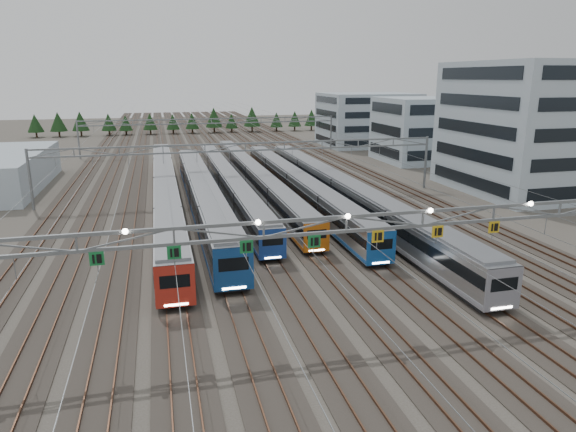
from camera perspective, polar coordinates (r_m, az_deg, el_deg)
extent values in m
plane|color=#47423A|center=(36.91, 6.16, -11.84)|extent=(400.00, 400.00, 0.00)
cube|color=#2D2823|center=(132.31, -9.07, 7.76)|extent=(54.00, 260.00, 0.08)
cube|color=brown|center=(132.48, -20.18, 7.09)|extent=(0.08, 260.00, 0.16)
cube|color=brown|center=(136.93, 1.70, 8.24)|extent=(0.08, 260.00, 0.16)
cube|color=brown|center=(132.23, -9.38, 7.79)|extent=(0.08, 260.00, 0.16)
cube|color=brown|center=(132.36, -8.76, 7.83)|extent=(0.08, 260.00, 0.16)
cube|color=black|center=(71.35, -13.41, 1.57)|extent=(2.44, 67.44, 0.37)
cube|color=#A3A6AA|center=(70.97, -13.49, 2.97)|extent=(2.87, 68.81, 3.22)
cube|color=black|center=(70.89, -13.51, 3.28)|extent=(2.93, 68.47, 0.97)
cube|color=red|center=(71.26, -13.43, 1.91)|extent=(2.92, 68.47, 0.36)
cube|color=slate|center=(70.64, -13.58, 4.33)|extent=(2.58, 67.44, 0.26)
cube|color=red|center=(37.99, -12.43, -7.63)|extent=(2.89, 0.12, 3.22)
cube|color=black|center=(37.82, -12.46, -7.11)|extent=(2.15, 0.10, 0.97)
cube|color=white|center=(38.50, -12.31, -9.60)|extent=(1.72, 0.06, 0.15)
cube|color=black|center=(66.49, -9.44, 0.81)|extent=(2.66, 53.61, 0.40)
cube|color=#A3A6AA|center=(66.04, -9.51, 2.45)|extent=(3.13, 54.71, 3.52)
cube|color=black|center=(65.95, -9.52, 2.81)|extent=(3.19, 54.44, 1.06)
cube|color=navy|center=(66.38, -9.45, 1.20)|extent=(3.18, 54.44, 0.39)
cube|color=slate|center=(65.66, -9.58, 4.04)|extent=(2.82, 53.61, 0.28)
cube|color=navy|center=(39.97, -6.07, -5.90)|extent=(3.15, 0.12, 3.52)
cube|color=black|center=(39.79, -6.08, -5.35)|extent=(2.35, 0.10, 1.06)
cube|color=white|center=(40.49, -5.99, -7.96)|extent=(1.88, 0.06, 0.17)
cube|color=black|center=(76.42, -6.72, 2.76)|extent=(2.18, 60.29, 0.33)
cube|color=#A3A6AA|center=(76.10, -6.76, 3.93)|extent=(2.56, 61.52, 2.88)
cube|color=black|center=(76.03, -6.77, 4.19)|extent=(2.62, 61.21, 0.87)
cube|color=#1B3D94|center=(76.34, -6.73, 3.04)|extent=(2.61, 61.21, 0.32)
cube|color=slate|center=(75.82, -6.80, 5.07)|extent=(2.30, 60.29, 0.23)
cube|color=#1B3D94|center=(46.75, -1.72, -3.16)|extent=(2.58, 0.12, 2.88)
cube|color=black|center=(46.62, -1.72, -2.77)|extent=(1.92, 0.10, 0.87)
cube|color=white|center=(47.11, -1.69, -4.64)|extent=(1.54, 0.06, 0.14)
cube|color=black|center=(80.01, -3.81, 3.39)|extent=(2.17, 64.24, 0.33)
cube|color=#A3A6AA|center=(79.70, -3.83, 4.51)|extent=(2.55, 65.55, 2.87)
cube|color=black|center=(79.64, -3.84, 4.75)|extent=(2.61, 65.23, 0.87)
cube|color=#C55D11|center=(79.93, -3.82, 3.66)|extent=(2.60, 65.23, 0.32)
cube|color=slate|center=(79.43, -3.85, 5.59)|extent=(2.30, 64.24, 0.23)
cube|color=#C55D11|center=(48.77, 3.20, -2.40)|extent=(2.57, 0.12, 2.87)
cube|color=black|center=(48.64, 3.21, -2.03)|extent=(1.91, 0.10, 0.87)
cube|color=white|center=(49.11, 3.20, -3.82)|extent=(1.53, 0.06, 0.14)
cube|color=black|center=(72.81, 0.91, 2.25)|extent=(2.31, 56.77, 0.35)
cube|color=#A3A6AA|center=(72.45, 0.91, 3.56)|extent=(2.72, 57.93, 3.06)
cube|color=black|center=(72.37, 0.91, 3.84)|extent=(2.78, 57.64, 0.92)
cube|color=#1752A6|center=(72.72, 0.91, 2.56)|extent=(2.77, 57.64, 0.34)
cube|color=slate|center=(72.13, 0.92, 4.82)|extent=(2.45, 56.77, 0.24)
cube|color=#1752A6|center=(46.08, 10.33, -3.54)|extent=(2.74, 0.12, 3.06)
cube|color=black|center=(45.94, 10.37, -3.12)|extent=(2.04, 0.10, 0.92)
cube|color=white|center=(46.47, 10.28, -5.13)|extent=(1.63, 0.06, 0.15)
cube|color=black|center=(68.43, 5.89, 1.33)|extent=(2.44, 65.75, 0.37)
cube|color=#A3A6AA|center=(68.02, 5.93, 2.80)|extent=(2.87, 67.09, 3.23)
cube|color=black|center=(67.94, 5.94, 3.12)|extent=(2.93, 66.75, 0.97)
cube|color=gray|center=(68.32, 5.90, 1.68)|extent=(2.92, 66.75, 0.36)
cube|color=slate|center=(67.68, 5.97, 4.22)|extent=(2.59, 65.75, 0.26)
cube|color=gray|center=(39.66, 22.81, -7.51)|extent=(2.89, 0.12, 3.23)
cube|color=black|center=(39.49, 22.89, -7.01)|extent=(2.15, 0.10, 0.97)
cube|color=white|center=(40.15, 22.65, -9.41)|extent=(1.72, 0.06, 0.15)
cube|color=gray|center=(34.09, 6.53, -0.07)|extent=(56.00, 0.22, 0.22)
cube|color=gray|center=(34.37, 6.48, -1.68)|extent=(56.00, 0.22, 0.22)
cube|color=#177535|center=(32.57, -20.48, -4.46)|extent=(0.85, 0.06, 0.85)
cube|color=#177535|center=(32.33, -12.54, -3.98)|extent=(0.85, 0.06, 0.85)
cube|color=#177535|center=(32.72, -4.63, -3.43)|extent=(0.85, 0.06, 0.85)
cube|color=#177535|center=(33.70, 2.94, -2.83)|extent=(0.85, 0.06, 0.85)
cube|color=gold|center=(35.24, 9.95, -2.24)|extent=(0.85, 0.06, 0.85)
cube|color=gold|center=(37.26, 16.29, -1.67)|extent=(0.85, 0.06, 0.85)
cube|color=gold|center=(39.69, 21.92, -1.15)|extent=(0.85, 0.06, 0.85)
cylinder|color=gray|center=(73.67, -26.74, 3.62)|extent=(0.36, 0.36, 8.00)
cylinder|color=gray|center=(82.13, 15.04, 5.76)|extent=(0.36, 0.36, 8.00)
cube|color=gray|center=(72.25, -4.76, 8.05)|extent=(56.00, 0.22, 0.22)
cube|color=gray|center=(72.38, -4.74, 7.26)|extent=(56.00, 0.22, 0.22)
cylinder|color=gray|center=(117.55, -22.27, 7.86)|extent=(0.36, 0.36, 8.00)
cylinder|color=gray|center=(123.03, 4.80, 9.20)|extent=(0.36, 0.36, 8.00)
cube|color=gray|center=(116.66, -8.52, 10.64)|extent=(56.00, 0.22, 0.22)
cube|color=gray|center=(116.74, -8.50, 10.15)|extent=(56.00, 0.22, 0.22)
cube|color=#A4B8C4|center=(84.50, 25.01, 8.87)|extent=(18.00, 22.00, 18.92)
cube|color=#A4B8C4|center=(108.85, 14.14, 9.28)|extent=(14.00, 16.00, 12.72)
cube|color=#A4B8C4|center=(132.52, 8.81, 10.56)|extent=(22.00, 18.00, 12.86)
cube|color=#A4B8C4|center=(90.40, -28.61, 4.43)|extent=(10.00, 30.00, 5.46)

